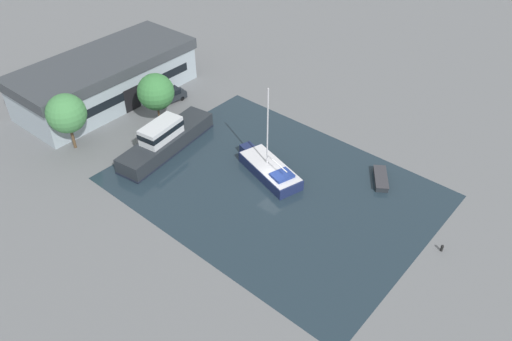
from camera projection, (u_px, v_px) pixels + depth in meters
The scene contains 10 objects.
ground_plane at pixel (273, 187), 53.29m from camera, with size 440.00×440.00×0.00m, color slate.
water_canal at pixel (273, 187), 53.29m from camera, with size 24.13×32.51×0.01m, color #1E2D38.
warehouse_building at pixel (106, 78), 66.40m from camera, with size 24.34×10.80×5.96m.
quay_tree_near_building at pixel (156, 92), 60.41m from camera, with size 4.50×4.50×6.75m.
quay_tree_by_water at pixel (66, 113), 56.15m from camera, with size 4.51×4.51×6.95m.
parked_car at pixel (171, 96), 66.94m from camera, with size 4.43×2.36×1.75m.
sailboat_moored at pixel (269, 169), 54.61m from camera, with size 5.23×9.59×10.47m.
motor_cruiser at pixel (165, 139), 57.88m from camera, with size 13.97×5.29×3.83m.
small_dinghy at pixel (381, 179), 53.87m from camera, with size 4.08×3.40×0.66m.
mooring_bollard at pixel (442, 248), 45.86m from camera, with size 0.27×0.27×0.73m.
Camera 1 is at (-32.11, -25.24, 34.33)m, focal length 35.00 mm.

